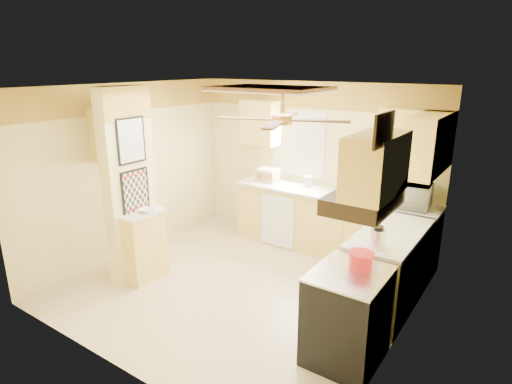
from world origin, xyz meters
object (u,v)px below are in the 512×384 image
Objects in this scene: stove at (347,316)px; dutch_oven at (361,260)px; bowl at (147,210)px; microwave at (407,195)px; kettle at (378,238)px.

dutch_oven is at bearing 70.83° from stove.
dutch_oven is at bearing 1.92° from bowl.
microwave is 1.52m from kettle.
stove is at bearing 89.72° from microwave.
microwave is 2.01m from dutch_oven.
microwave reaches higher than kettle.
kettle is (0.04, 0.61, 0.59)m from stove.
dutch_oven is (2.81, 0.09, 0.03)m from bowl.
microwave is at bearing 95.25° from kettle.
microwave is 3.39m from bowl.
stove is 0.55m from dutch_oven.
dutch_oven is (0.04, 0.13, 0.54)m from stove.
stove is at bearing -93.26° from kettle.
bowl is at bearing -168.26° from kettle.
dutch_oven reaches higher than bowl.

